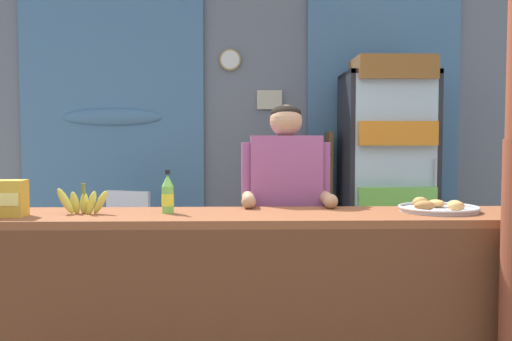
{
  "coord_description": "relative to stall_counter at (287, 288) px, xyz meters",
  "views": [
    {
      "loc": [
        -0.14,
        -2.44,
        1.31
      ],
      "look_at": [
        -0.05,
        0.99,
        1.12
      ],
      "focal_mm": 39.97,
      "sensor_mm": 36.0,
      "label": 1
    }
  ],
  "objects": [
    {
      "name": "plastic_lawn_chair",
      "position": [
        -1.24,
        1.98,
        -0.08
      ],
      "size": [
        0.58,
        0.58,
        0.86
      ],
      "color": "silver",
      "rests_on": "ground"
    },
    {
      "name": "shopkeeper",
      "position": [
        0.04,
        0.56,
        0.38
      ],
      "size": [
        0.53,
        0.42,
        1.51
      ],
      "color": "#28282D",
      "rests_on": "ground"
    },
    {
      "name": "drink_fridge",
      "position": [
        1.07,
        2.22,
        0.53
      ],
      "size": [
        0.77,
        0.74,
        2.0
      ],
      "color": "#232328",
      "rests_on": "ground"
    },
    {
      "name": "bottle_shelf_rack",
      "position": [
        0.35,
        2.41,
        0.14
      ],
      "size": [
        0.48,
        0.28,
        1.37
      ],
      "color": "brown",
      "rests_on": "ground"
    },
    {
      "name": "soda_bottle_lime_soda",
      "position": [
        -0.6,
        0.12,
        0.45
      ],
      "size": [
        0.06,
        0.06,
        0.22
      ],
      "color": "#75C64C",
      "rests_on": "stall_counter"
    },
    {
      "name": "banana_bunch",
      "position": [
        -1.03,
        0.11,
        0.42
      ],
      "size": [
        0.28,
        0.06,
        0.16
      ],
      "color": "#DBCC42",
      "rests_on": "stall_counter"
    },
    {
      "name": "back_wall_curtained",
      "position": [
        -0.11,
        2.74,
        0.82
      ],
      "size": [
        4.98,
        0.22,
        2.69
      ],
      "color": "slate",
      "rests_on": "ground"
    },
    {
      "name": "pastry_tray",
      "position": [
        0.8,
        0.15,
        0.38
      ],
      "size": [
        0.41,
        0.41,
        0.07
      ],
      "color": "#BCBCC1",
      "rests_on": "stall_counter"
    },
    {
      "name": "stall_counter",
      "position": [
        0.0,
        0.0,
        0.0
      ],
      "size": [
        3.22,
        0.55,
        0.93
      ],
      "color": "brown",
      "rests_on": "ground"
    },
    {
      "name": "snack_box_choco_powder",
      "position": [
        -1.4,
        0.02,
        0.45
      ],
      "size": [
        0.24,
        0.12,
        0.18
      ],
      "color": "gold",
      "rests_on": "stall_counter"
    },
    {
      "name": "ground_plane",
      "position": [
        -0.08,
        0.88,
        -0.57
      ],
      "size": [
        7.88,
        7.88,
        0.0
      ],
      "primitive_type": "plane",
      "color": "gray"
    }
  ]
}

